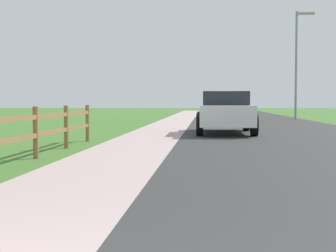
# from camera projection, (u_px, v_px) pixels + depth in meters

# --- Properties ---
(ground_plane) EXTENTS (120.00, 120.00, 0.00)m
(ground_plane) POSITION_uv_depth(u_px,v_px,m) (191.00, 123.00, 26.96)
(ground_plane) COLOR #42702C
(road_asphalt) EXTENTS (7.00, 66.00, 0.01)m
(road_asphalt) POSITION_uv_depth(u_px,v_px,m) (254.00, 121.00, 28.68)
(road_asphalt) COLOR #313131
(road_asphalt) RESTS_ON ground
(curb_concrete) EXTENTS (6.00, 66.00, 0.01)m
(curb_concrete) POSITION_uv_depth(u_px,v_px,m) (141.00, 121.00, 29.18)
(curb_concrete) COLOR #B89E9C
(curb_concrete) RESTS_ON ground
(grass_verge) EXTENTS (5.00, 66.00, 0.00)m
(grass_verge) POSITION_uv_depth(u_px,v_px,m) (115.00, 121.00, 29.29)
(grass_verge) COLOR #42702C
(grass_verge) RESTS_ON ground
(parked_suv_white) EXTENTS (2.03, 4.83, 1.48)m
(parked_suv_white) POSITION_uv_depth(u_px,v_px,m) (225.00, 111.00, 17.89)
(parked_suv_white) COLOR white
(parked_suv_white) RESTS_ON ground
(street_lamp) EXTENTS (1.17, 0.20, 6.78)m
(street_lamp) POSITION_uv_depth(u_px,v_px,m) (298.00, 56.00, 31.49)
(street_lamp) COLOR gray
(street_lamp) RESTS_ON ground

